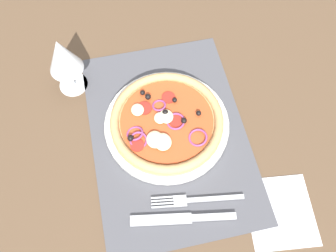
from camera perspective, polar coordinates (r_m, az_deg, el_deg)
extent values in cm
cube|color=brown|center=(78.07, 0.08, -1.69)|extent=(190.00, 140.00, 2.40)
cube|color=#4C4C51|center=(76.81, 0.08, -1.24)|extent=(46.47, 32.28, 0.40)
cylinder|color=silver|center=(76.69, -0.51, 0.13)|extent=(26.24, 26.24, 1.46)
cylinder|color=tan|center=(75.61, -0.51, 0.56)|extent=(23.64, 23.64, 1.00)
torus|color=tan|center=(74.85, -0.52, 0.87)|extent=(23.55, 23.55, 1.80)
cylinder|color=#C64C23|center=(75.03, -0.52, 0.79)|extent=(19.38, 19.38, 0.30)
ellipsoid|color=beige|center=(75.91, -4.82, 2.57)|extent=(2.98, 2.68, 0.89)
ellipsoid|color=beige|center=(72.38, -2.06, -2.13)|extent=(3.86, 3.48, 1.16)
ellipsoid|color=beige|center=(74.81, -0.37, 1.52)|extent=(3.32, 2.99, 1.00)
ellipsoid|color=beige|center=(74.75, -1.28, 1.27)|extent=(2.71, 2.44, 0.81)
ellipsoid|color=beige|center=(72.12, -0.82, -2.49)|extent=(3.91, 3.52, 1.17)
sphere|color=black|center=(72.77, -5.91, -1.91)|extent=(1.30, 1.30, 1.30)
sphere|color=black|center=(75.06, -0.49, 2.11)|extent=(1.31, 1.31, 1.31)
sphere|color=black|center=(77.16, -3.16, 4.61)|extent=(1.27, 1.27, 1.27)
sphere|color=black|center=(77.87, -4.02, 5.24)|extent=(1.11, 1.11, 1.11)
sphere|color=black|center=(76.75, 1.05, 4.09)|extent=(1.05, 1.05, 1.05)
sphere|color=black|center=(75.37, 4.83, 2.02)|extent=(1.11, 1.11, 1.11)
sphere|color=black|center=(74.27, 2.52, 0.84)|extent=(1.23, 1.23, 1.23)
torus|color=#8E3D75|center=(73.55, -5.21, -1.23)|extent=(3.66, 3.57, 1.59)
torus|color=#8E3D75|center=(73.13, 4.72, -1.82)|extent=(3.91, 3.90, 1.21)
torus|color=#8E3D75|center=(76.42, -1.41, 3.25)|extent=(3.06, 3.02, 1.07)
torus|color=#8E3D75|center=(72.87, -4.66, -2.24)|extent=(3.71, 3.68, 1.17)
torus|color=#8E3D75|center=(74.56, 1.22, 0.75)|extent=(3.92, 3.91, 1.04)
cylinder|color=#A3281E|center=(77.53, 0.08, 4.51)|extent=(2.92, 2.92, 0.30)
cylinder|color=#A3281E|center=(72.54, -4.87, -3.03)|extent=(2.79, 2.79, 0.30)
cylinder|color=#A3281E|center=(74.73, 1.28, 0.83)|extent=(2.84, 2.84, 0.30)
cylinder|color=#A3281E|center=(76.34, -3.75, 2.82)|extent=(3.15, 3.15, 0.30)
cube|color=#B2B5BA|center=(71.94, 7.46, -11.23)|extent=(2.48, 11.17, 0.44)
cube|color=#B2B5BA|center=(71.26, 1.92, -11.69)|extent=(2.54, 2.81, 0.44)
cube|color=#B2B5BA|center=(71.41, -0.93, -11.18)|extent=(0.93, 4.32, 0.44)
cube|color=#B2B5BA|center=(71.25, -0.90, -11.65)|extent=(0.93, 4.32, 0.44)
cube|color=#B2B5BA|center=(71.09, -0.87, -12.11)|extent=(0.93, 4.32, 0.44)
cube|color=#B2B5BA|center=(70.94, -0.84, -12.58)|extent=(0.93, 4.32, 0.44)
cube|color=#B2B5BA|center=(70.91, 7.24, -14.00)|extent=(2.66, 8.50, 0.62)
cube|color=#B2B5BA|center=(70.36, -1.11, -14.50)|extent=(3.88, 11.77, 0.44)
cylinder|color=silver|center=(85.82, -14.58, 6.36)|extent=(6.40, 6.40, 0.40)
cylinder|color=silver|center=(83.26, -15.08, 7.57)|extent=(0.80, 0.80, 6.00)
cone|color=silver|center=(77.66, -16.34, 10.60)|extent=(7.20, 7.20, 8.50)
cone|color=#4C993D|center=(78.06, -16.24, 10.37)|extent=(5.75, 5.75, 6.65)
cube|color=white|center=(74.32, 17.22, -12.72)|extent=(15.26, 14.04, 0.36)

